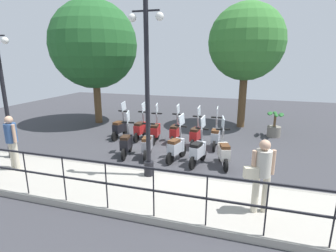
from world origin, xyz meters
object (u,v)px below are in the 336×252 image
(scooter_near_1, at_px, (198,150))
(scooter_near_4, at_px, (127,143))
(pedestrian_with_bag, at_px, (262,171))
(potted_palm, at_px, (274,127))
(scooter_far_2, at_px, (176,132))
(scooter_far_5, at_px, (120,127))
(pedestrian_distant, at_px, (12,139))
(scooter_far_1, at_px, (196,135))
(lamp_post_far, at_px, (5,102))
(scooter_near_3, at_px, (147,144))
(lamp_post_near, at_px, (147,102))
(scooter_far_4, at_px, (141,129))
(scooter_far_0, at_px, (216,136))
(scooter_near_0, at_px, (224,152))
(scooter_far_3, at_px, (156,131))
(tree_large, at_px, (94,45))
(scooter_near_2, at_px, (176,147))
(tree_distant, at_px, (246,43))

(scooter_near_1, xyz_separation_m, scooter_near_4, (0.06, 2.51, 0.00))
(pedestrian_with_bag, bearing_deg, potted_palm, -27.77)
(potted_palm, distance_m, scooter_near_1, 4.78)
(scooter_far_2, distance_m, scooter_far_5, 2.41)
(pedestrian_with_bag, height_order, scooter_far_2, pedestrian_with_bag)
(scooter_near_4, xyz_separation_m, scooter_far_5, (1.79, 1.16, 0.00))
(potted_palm, relative_size, scooter_far_5, 0.69)
(potted_palm, bearing_deg, pedestrian_distant, 129.50)
(scooter_near_1, bearing_deg, potted_palm, -19.48)
(potted_palm, xyz_separation_m, scooter_far_1, (-2.31, 2.98, 0.04))
(lamp_post_far, bearing_deg, pedestrian_distant, -130.33)
(pedestrian_with_bag, distance_m, scooter_near_4, 5.00)
(scooter_near_3, bearing_deg, lamp_post_near, -168.63)
(pedestrian_with_bag, xyz_separation_m, scooter_far_4, (4.42, 4.52, -0.60))
(scooter_far_2, bearing_deg, scooter_far_0, -93.44)
(lamp_post_far, relative_size, scooter_near_1, 2.71)
(scooter_far_2, bearing_deg, scooter_near_4, 147.25)
(scooter_near_3, relative_size, scooter_far_0, 1.00)
(lamp_post_far, bearing_deg, scooter_far_2, -53.68)
(scooter_near_0, distance_m, scooter_far_0, 1.72)
(scooter_far_3, relative_size, scooter_far_5, 1.00)
(pedestrian_distant, xyz_separation_m, scooter_near_0, (2.32, -5.78, -0.60))
(scooter_far_0, distance_m, scooter_far_5, 4.00)
(pedestrian_distant, relative_size, scooter_far_0, 1.03)
(tree_large, relative_size, scooter_near_4, 3.96)
(pedestrian_with_bag, height_order, scooter_far_3, pedestrian_with_bag)
(scooter_near_1, bearing_deg, pedestrian_with_bag, -131.69)
(scooter_far_4, relative_size, scooter_far_5, 1.00)
(scooter_far_1, height_order, scooter_far_4, same)
(potted_palm, bearing_deg, scooter_near_2, 139.54)
(pedestrian_with_bag, distance_m, scooter_far_1, 4.76)
(pedestrian_distant, xyz_separation_m, tree_large, (6.34, 1.09, 2.86))
(lamp_post_far, height_order, tree_distant, tree_distant)
(tree_large, xyz_separation_m, scooter_near_1, (-4.13, -6.09, -3.46))
(scooter_near_1, relative_size, scooter_near_3, 1.00)
(lamp_post_far, xyz_separation_m, scooter_far_0, (3.25, -6.19, -1.51))
(scooter_near_0, bearing_deg, scooter_far_3, 43.05)
(pedestrian_with_bag, distance_m, tree_large, 10.64)
(scooter_near_4, relative_size, scooter_far_1, 1.00)
(scooter_near_0, height_order, scooter_far_3, same)
(scooter_far_0, bearing_deg, pedestrian_distant, 125.49)
(scooter_near_1, height_order, scooter_far_0, same)
(lamp_post_near, bearing_deg, scooter_near_3, 22.41)
(scooter_near_3, xyz_separation_m, scooter_far_2, (1.79, -0.50, 0.00))
(scooter_far_0, height_order, scooter_far_3, same)
(scooter_near_0, xyz_separation_m, scooter_near_2, (0.03, 1.53, 0.00))
(pedestrian_distant, height_order, scooter_near_0, pedestrian_distant)
(scooter_near_0, height_order, scooter_far_4, same)
(tree_large, distance_m, potted_palm, 9.34)
(scooter_far_0, relative_size, scooter_far_5, 1.00)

